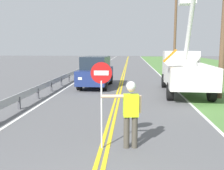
{
  "coord_description": "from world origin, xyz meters",
  "views": [
    {
      "loc": [
        0.68,
        -2.47,
        2.7
      ],
      "look_at": [
        -0.06,
        7.62,
        1.2
      ],
      "focal_mm": 40.67,
      "sensor_mm": 36.0,
      "label": 1
    }
  ],
  "objects_px": {
    "stop_sign_paddle": "(101,86)",
    "utility_pole_mid": "(175,30)",
    "utility_pole_near": "(224,18)",
    "flagger_worker": "(130,110)",
    "oncoming_suv_nearest": "(96,72)",
    "utility_bucket_truck": "(184,69)"
  },
  "relations": [
    {
      "from": "flagger_worker",
      "to": "utility_pole_near",
      "type": "height_order",
      "value": "utility_pole_near"
    },
    {
      "from": "oncoming_suv_nearest",
      "to": "utility_pole_mid",
      "type": "distance_m",
      "value": 14.22
    },
    {
      "from": "flagger_worker",
      "to": "oncoming_suv_nearest",
      "type": "distance_m",
      "value": 10.87
    },
    {
      "from": "stop_sign_paddle",
      "to": "utility_bucket_truck",
      "type": "xyz_separation_m",
      "value": [
        3.98,
        8.99,
        -0.28
      ]
    },
    {
      "from": "stop_sign_paddle",
      "to": "oncoming_suv_nearest",
      "type": "xyz_separation_m",
      "value": [
        -1.61,
        10.71,
        -0.65
      ]
    },
    {
      "from": "utility_bucket_truck",
      "to": "utility_pole_near",
      "type": "height_order",
      "value": "utility_pole_near"
    },
    {
      "from": "stop_sign_paddle",
      "to": "utility_pole_mid",
      "type": "xyz_separation_m",
      "value": [
        5.63,
        22.41,
        2.91
      ]
    },
    {
      "from": "oncoming_suv_nearest",
      "to": "utility_bucket_truck",
      "type": "bearing_deg",
      "value": -17.05
    },
    {
      "from": "utility_pole_near",
      "to": "flagger_worker",
      "type": "bearing_deg",
      "value": -123.66
    },
    {
      "from": "utility_bucket_truck",
      "to": "utility_pole_mid",
      "type": "height_order",
      "value": "utility_pole_mid"
    },
    {
      "from": "utility_pole_near",
      "to": "utility_pole_mid",
      "type": "relative_size",
      "value": 0.91
    },
    {
      "from": "utility_bucket_truck",
      "to": "utility_pole_near",
      "type": "bearing_deg",
      "value": -47.26
    },
    {
      "from": "flagger_worker",
      "to": "stop_sign_paddle",
      "type": "bearing_deg",
      "value": -172.82
    },
    {
      "from": "stop_sign_paddle",
      "to": "utility_pole_mid",
      "type": "bearing_deg",
      "value": 75.9
    },
    {
      "from": "utility_pole_near",
      "to": "utility_pole_mid",
      "type": "xyz_separation_m",
      "value": [
        0.08,
        15.12,
        0.41
      ]
    },
    {
      "from": "flagger_worker",
      "to": "utility_bucket_truck",
      "type": "relative_size",
      "value": 0.26
    },
    {
      "from": "flagger_worker",
      "to": "utility_pole_mid",
      "type": "height_order",
      "value": "utility_pole_mid"
    },
    {
      "from": "utility_pole_mid",
      "to": "oncoming_suv_nearest",
      "type": "bearing_deg",
      "value": -121.73
    },
    {
      "from": "flagger_worker",
      "to": "stop_sign_paddle",
      "type": "relative_size",
      "value": 0.78
    },
    {
      "from": "utility_bucket_truck",
      "to": "utility_pole_mid",
      "type": "distance_m",
      "value": 13.9
    },
    {
      "from": "stop_sign_paddle",
      "to": "utility_bucket_truck",
      "type": "height_order",
      "value": "utility_bucket_truck"
    },
    {
      "from": "stop_sign_paddle",
      "to": "oncoming_suv_nearest",
      "type": "bearing_deg",
      "value": 98.54
    }
  ]
}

